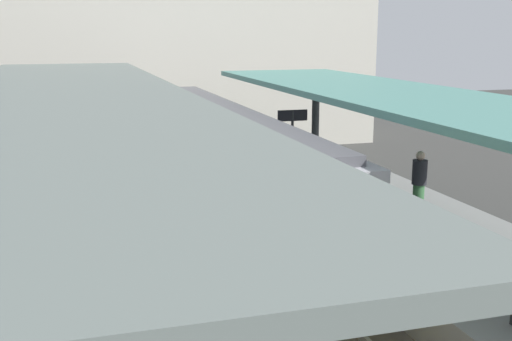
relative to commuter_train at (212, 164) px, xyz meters
name	(u,v)px	position (x,y,z in m)	size (l,w,h in m)	color
ground_plane	(282,306)	(0.00, -6.12, -1.73)	(80.00, 80.00, 0.00)	#383835
platform_left	(87,306)	(-3.80, -6.12, -1.23)	(4.40, 28.00, 1.00)	gray
platform_right	(447,263)	(3.80, -6.12, -1.23)	(4.40, 28.00, 1.00)	gray
track_ballast	(282,302)	(0.00, -6.12, -1.63)	(3.20, 28.00, 0.20)	#4C4742
rail_near_side	(248,298)	(-0.72, -6.12, -1.46)	(0.08, 28.00, 0.14)	slate
rail_far_side	(315,290)	(0.72, -6.12, -1.46)	(0.08, 28.00, 0.14)	slate
commuter_train	(212,164)	(0.00, 0.00, 0.00)	(2.78, 15.88, 3.10)	#ADADB2
canopy_left	(73,96)	(-3.80, -4.72, 2.49)	(4.18, 21.00, 3.34)	#333335
canopy_right	(421,101)	(3.80, -4.72, 2.16)	(4.18, 21.00, 3.00)	#333335
platform_sign	(292,130)	(2.38, -0.14, 0.90)	(0.90, 0.08, 2.21)	#262628
passenger_near_bench	(419,182)	(4.21, -4.14, 0.11)	(0.36, 0.36, 1.61)	#386B3D
passenger_mid_platform	(160,287)	(-2.84, -9.01, 0.19)	(0.36, 0.36, 1.76)	maroon
passenger_far_end	(161,207)	(-2.18, -4.75, 0.16)	(0.36, 0.36, 1.71)	maroon
station_building_backdrop	(181,30)	(1.72, 13.88, 3.77)	(18.00, 6.00, 11.00)	beige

